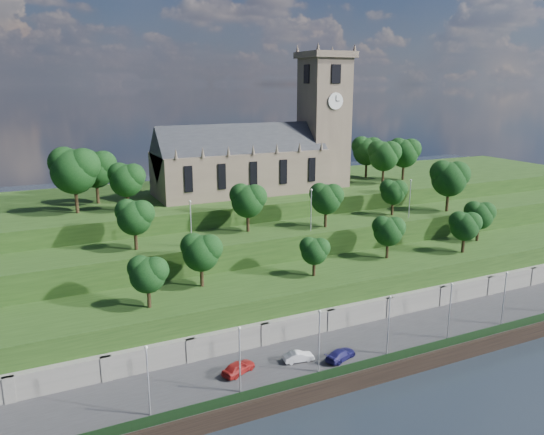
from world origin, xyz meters
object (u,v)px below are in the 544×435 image
car_middle (299,357)px  car_right (341,354)px  church (264,152)px  car_left (238,367)px

car_middle → car_right: (4.92, -1.82, 0.03)m
church → car_left: (-21.52, -39.79, -19.77)m
church → car_right: church is taller
car_right → car_left: bearing=59.4°
car_middle → car_left: bearing=93.7°
car_left → car_middle: size_ratio=1.16×
church → car_left: bearing=-118.4°
church → car_left: size_ratio=8.73×
church → car_left: 49.37m
car_left → car_right: size_ratio=0.97×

